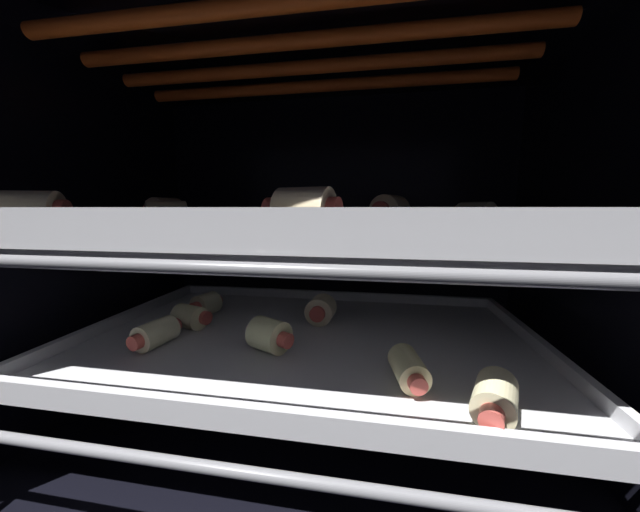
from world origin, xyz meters
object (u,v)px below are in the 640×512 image
Objects in this scene: pig_in_blanket_upper_4 at (475,213)px; pig_in_blanket_upper_5 at (165,210)px; baking_tray_lower at (308,338)px; oven_rack_upper at (308,238)px; pig_in_blanket_lower_4 at (206,304)px; pig_in_blanket_upper_0 at (30,210)px; pig_in_blanket_lower_0 at (495,398)px; pig_in_blanket_upper_3 at (390,210)px; heating_element at (306,55)px; pig_in_blanket_lower_5 at (321,310)px; pig_in_blanket_lower_6 at (408,368)px; pig_in_blanket_lower_1 at (156,333)px; pig_in_blanket_upper_1 at (167,213)px; pig_in_blanket_lower_2 at (191,316)px; baking_tray_upper at (307,228)px; pig_in_blanket_upper_2 at (305,211)px; oven_rack_lower at (308,345)px; pig_in_blanket_lower_3 at (269,335)px.

pig_in_blanket_upper_4 is 36.63cm from pig_in_blanket_upper_5.
oven_rack_upper is (0.00, 0.00, 11.16)cm from baking_tray_lower.
pig_in_blanket_upper_0 reaches higher than pig_in_blanket_lower_4.
pig_in_blanket_lower_0 is 0.12× the size of oven_rack_upper.
heating_element is at bearing -167.25° from pig_in_blanket_upper_3.
pig_in_blanket_lower_5 is (-14.68, 15.90, 0.32)cm from pig_in_blanket_lower_0.
heating_element is 27.64cm from pig_in_blanket_lower_5.
pig_in_blanket_lower_6 is 16.22cm from pig_in_blanket_upper_3.
pig_in_blanket_lower_1 is 0.11× the size of oven_rack_upper.
pig_in_blanket_upper_1 reaches higher than oven_rack_upper.
pig_in_blanket_upper_5 is (-4.24, -1.11, 12.41)cm from pig_in_blanket_lower_4.
baking_tray_lower is 12.97cm from pig_in_blanket_lower_6.
baking_tray_lower is 0.90× the size of oven_rack_upper.
pig_in_blanket_lower_5 is at bearing 80.47° from baking_tray_lower.
pig_in_blanket_lower_6 reaches higher than baking_tray_lower.
pig_in_blanket_lower_0 is at bearing -63.22° from pig_in_blanket_upper_3.
pig_in_blanket_lower_1 is 15.16cm from pig_in_blanket_upper_0.
pig_in_blanket_upper_3 is at bearing 3.91° from pig_in_blanket_lower_2.
pig_in_blanket_lower_4 reaches higher than pig_in_blanket_lower_0.
baking_tray_upper is 9.01cm from pig_in_blanket_upper_3.
oven_rack_upper is at bearing -167.25° from pig_in_blanket_upper_3.
pig_in_blanket_lower_5 reaches higher than baking_tray_lower.
pig_in_blanket_upper_4 is (38.11, 15.10, -0.38)cm from pig_in_blanket_upper_0.
baking_tray_lower is at bearing 101.23° from pig_in_blanket_upper_2.
pig_in_blanket_lower_1 is at bearing 168.12° from pig_in_blanket_lower_0.
pig_in_blanket_upper_5 is at bearing 169.40° from baking_tray_upper.
baking_tray_upper is at bearing -168.47° from pig_in_blanket_upper_4.
pig_in_blanket_lower_0 is at bearing -23.72° from pig_in_blanket_upper_5.
oven_rack_lower is 5.20cm from pig_in_blanket_lower_5.
pig_in_blanket_upper_5 is at bearing -179.95° from pig_in_blanket_upper_4.
pig_in_blanket_upper_0 is at bearing -117.52° from pig_in_blanket_lower_2.
pig_in_blanket_lower_6 is at bearing -81.82° from pig_in_blanket_upper_3.
oven_rack_lower is 9.33× the size of pig_in_blanket_upper_0.
pig_in_blanket_upper_4 is (15.16, 15.87, -0.38)cm from pig_in_blanket_upper_2.
pig_in_blanket_upper_1 reaches higher than oven_rack_lower.
heating_element is at bearing 29.31° from pig_in_blanket_upper_0.
oven_rack_lower is 10.57× the size of pig_in_blanket_upper_4.
pig_in_blanket_lower_5 is at bearing 80.47° from baking_tray_upper.
pig_in_blanket_upper_1 is at bearing -164.13° from heating_element.
oven_rack_lower is 12.01cm from oven_rack_upper.
pig_in_blanket_lower_1 is 1.08× the size of pig_in_blanket_lower_3.
pig_in_blanket_lower_4 is (-14.79, 4.67, 1.69)cm from baking_tray_lower.
pig_in_blanket_lower_2 is 1.21× the size of pig_in_blanket_lower_5.
pig_in_blanket_lower_6 is (24.34, -8.47, -0.13)cm from pig_in_blanket_lower_2.
pig_in_blanket_lower_6 is at bearing 6.39° from pig_in_blanket_upper_0.
baking_tray_upper is 9.38× the size of pig_in_blanket_upper_2.
heating_element is 8.27× the size of pig_in_blanket_lower_3.
baking_tray_upper reaches higher than baking_tray_lower.
pig_in_blanket_lower_0 is at bearing -32.90° from pig_in_blanket_lower_6.
pig_in_blanket_upper_2 is at bearing -113.39° from pig_in_blanket_upper_3.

